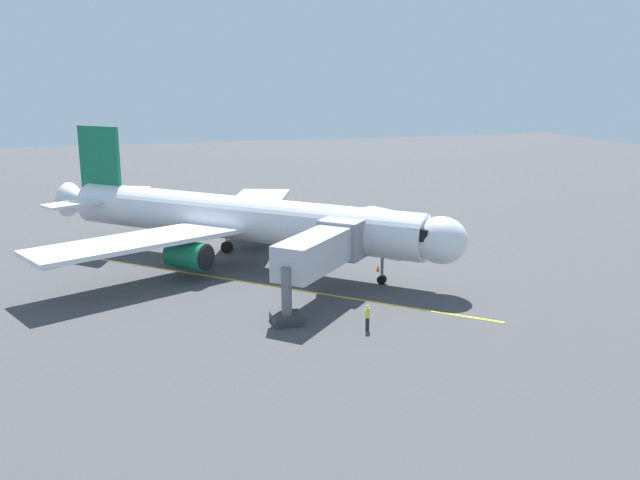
# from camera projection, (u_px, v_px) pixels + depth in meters

# --- Properties ---
(ground_plane) EXTENTS (220.00, 220.00, 0.00)m
(ground_plane) POSITION_uv_depth(u_px,v_px,m) (221.00, 259.00, 61.29)
(ground_plane) COLOR #424244
(apron_lead_in_line) EXTENTS (29.56, 27.30, 0.01)m
(apron_lead_in_line) POSITION_uv_depth(u_px,v_px,m) (252.00, 283.00, 54.11)
(apron_lead_in_line) COLOR yellow
(apron_lead_in_line) RESTS_ON ground
(airplane) EXTENTS (33.40, 32.71, 11.50)m
(airplane) POSITION_uv_depth(u_px,v_px,m) (235.00, 219.00, 58.88)
(airplane) COLOR white
(airplane) RESTS_ON ground
(jet_bridge) EXTENTS (9.23, 9.73, 5.40)m
(jet_bridge) POSITION_uv_depth(u_px,v_px,m) (324.00, 250.00, 49.39)
(jet_bridge) COLOR #B7B7BC
(jet_bridge) RESTS_ON ground
(ground_crew_marshaller) EXTENTS (0.41, 0.47, 1.71)m
(ground_crew_marshaller) POSITION_uv_depth(u_px,v_px,m) (367.00, 317.00, 43.91)
(ground_crew_marshaller) COLOR #23232D
(ground_crew_marshaller) RESTS_ON ground
(box_truck_near_nose) EXTENTS (3.63, 5.00, 2.62)m
(box_truck_near_nose) POSITION_uv_depth(u_px,v_px,m) (380.00, 222.00, 70.04)
(box_truck_near_nose) COLOR #2D3899
(box_truck_near_nose) RESTS_ON ground
(tug_portside) EXTENTS (2.61, 2.73, 1.50)m
(tug_portside) POSITION_uv_depth(u_px,v_px,m) (392.00, 248.00, 62.17)
(tug_portside) COLOR #9E9EA3
(tug_portside) RESTS_ON ground
(safety_cone_nose_left) EXTENTS (0.32, 0.32, 0.55)m
(safety_cone_nose_left) POSITION_uv_depth(u_px,v_px,m) (441.00, 250.00, 63.06)
(safety_cone_nose_left) COLOR #F2590F
(safety_cone_nose_left) RESTS_ON ground
(safety_cone_nose_right) EXTENTS (0.32, 0.32, 0.55)m
(safety_cone_nose_right) POSITION_uv_depth(u_px,v_px,m) (283.00, 320.00, 45.11)
(safety_cone_nose_right) COLOR #F2590F
(safety_cone_nose_right) RESTS_ON ground
(safety_cone_wing_port) EXTENTS (0.32, 0.32, 0.55)m
(safety_cone_wing_port) POSITION_uv_depth(u_px,v_px,m) (378.00, 268.00, 57.34)
(safety_cone_wing_port) COLOR #F2590F
(safety_cone_wing_port) RESTS_ON ground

